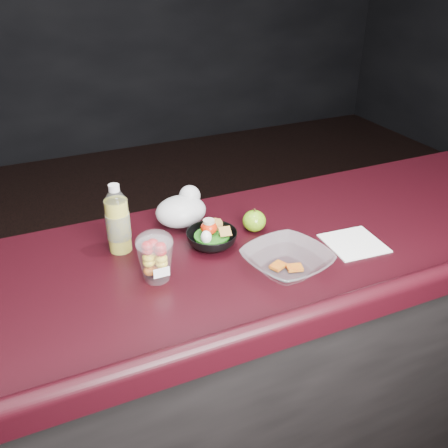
{
  "coord_description": "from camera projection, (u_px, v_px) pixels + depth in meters",
  "views": [
    {
      "loc": [
        -0.42,
        -0.81,
        1.79
      ],
      "look_at": [
        0.09,
        0.33,
        1.1
      ],
      "focal_mm": 40.0,
      "sensor_mm": 36.0,
      "label": 1
    }
  ],
  "objects": [
    {
      "name": "snack_bowl",
      "position": [
        211.0,
        238.0,
        1.46
      ],
      "size": [
        0.16,
        0.16,
        0.08
      ],
      "rotation": [
        0.0,
        0.0,
        0.05
      ],
      "color": "black",
      "rests_on": "counter"
    },
    {
      "name": "takeout_bowl",
      "position": [
        287.0,
        261.0,
        1.35
      ],
      "size": [
        0.27,
        0.27,
        0.06
      ],
      "rotation": [
        0.0,
        0.0,
        0.23
      ],
      "color": "silver",
      "rests_on": "counter"
    },
    {
      "name": "paper_napkin",
      "position": [
        354.0,
        243.0,
        1.48
      ],
      "size": [
        0.17,
        0.17,
        0.0
      ],
      "primitive_type": "cube",
      "rotation": [
        0.0,
        0.0,
        -0.07
      ],
      "color": "white",
      "rests_on": "counter"
    },
    {
      "name": "plastic_bag",
      "position": [
        182.0,
        209.0,
        1.56
      ],
      "size": [
        0.16,
        0.13,
        0.12
      ],
      "color": "silver",
      "rests_on": "counter"
    },
    {
      "name": "counter",
      "position": [
        202.0,
        388.0,
        1.65
      ],
      "size": [
        4.06,
        0.71,
        1.02
      ],
      "color": "black",
      "rests_on": "ground"
    },
    {
      "name": "lemonade_bottle",
      "position": [
        118.0,
        223.0,
        1.41
      ],
      "size": [
        0.07,
        0.07,
        0.21
      ],
      "color": "gold",
      "rests_on": "counter"
    },
    {
      "name": "green_apple",
      "position": [
        254.0,
        221.0,
        1.54
      ],
      "size": [
        0.07,
        0.07,
        0.08
      ],
      "color": "#4C860F",
      "rests_on": "counter"
    },
    {
      "name": "fruit_cup",
      "position": [
        155.0,
        256.0,
        1.29
      ],
      "size": [
        0.1,
        0.1,
        0.14
      ],
      "color": "white",
      "rests_on": "counter"
    }
  ]
}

